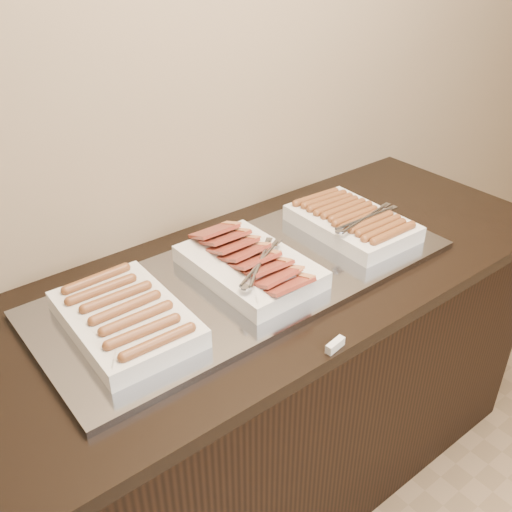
# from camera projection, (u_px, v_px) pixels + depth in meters

# --- Properties ---
(counter) EXTENTS (2.06, 0.76, 0.90)m
(counter) POSITION_uv_depth(u_px,v_px,m) (252.00, 393.00, 1.85)
(counter) COLOR black
(counter) RESTS_ON ground
(warming_tray) EXTENTS (1.20, 0.50, 0.02)m
(warming_tray) POSITION_uv_depth(u_px,v_px,m) (250.00, 277.00, 1.61)
(warming_tray) COLOR #9397A1
(warming_tray) RESTS_ON counter
(dish_left) EXTENTS (0.26, 0.39, 0.07)m
(dish_left) POSITION_uv_depth(u_px,v_px,m) (125.00, 317.00, 1.38)
(dish_left) COLOR silver
(dish_left) RESTS_ON warming_tray
(dish_center) EXTENTS (0.27, 0.41, 0.09)m
(dish_center) POSITION_uv_depth(u_px,v_px,m) (250.00, 265.00, 1.58)
(dish_center) COLOR silver
(dish_center) RESTS_ON warming_tray
(dish_right) EXTENTS (0.27, 0.39, 0.08)m
(dish_right) POSITION_uv_depth(u_px,v_px,m) (353.00, 221.00, 1.80)
(dish_right) COLOR silver
(dish_right) RESTS_ON warming_tray
(label_holder) EXTENTS (0.06, 0.03, 0.02)m
(label_holder) POSITION_uv_depth(u_px,v_px,m) (335.00, 345.00, 1.35)
(label_holder) COLOR silver
(label_holder) RESTS_ON counter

